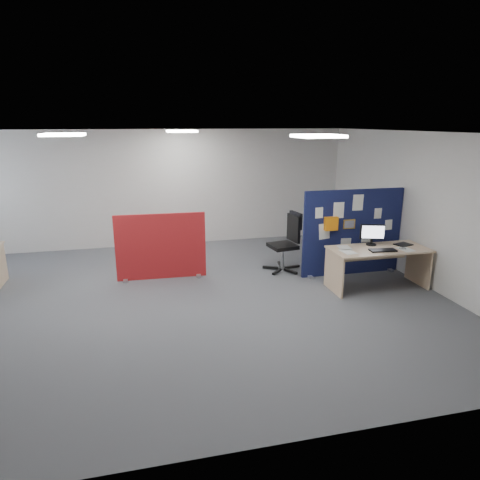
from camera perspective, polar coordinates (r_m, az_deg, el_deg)
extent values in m
plane|color=#54575C|center=(7.21, -8.93, -8.07)|extent=(9.00, 9.00, 0.00)
cube|color=white|center=(6.62, -9.92, 13.89)|extent=(9.00, 7.00, 0.02)
cube|color=silver|center=(10.23, -10.89, 6.73)|extent=(9.00, 0.02, 2.70)
cube|color=silver|center=(3.48, -4.98, -10.28)|extent=(9.00, 0.02, 2.70)
cube|color=silver|center=(8.38, 23.02, 3.88)|extent=(0.02, 7.00, 2.70)
cube|color=white|center=(6.11, 10.36, 13.47)|extent=(0.60, 0.60, 0.04)
cube|color=white|center=(7.19, -22.51, 12.85)|extent=(0.60, 0.60, 0.04)
cube|color=white|center=(9.16, -7.77, 14.18)|extent=(0.60, 0.60, 0.04)
cube|color=#0F0F39|center=(8.42, 14.77, 0.99)|extent=(2.00, 0.06, 1.65)
cube|color=#A8A8AD|center=(8.30, 9.18, -4.72)|extent=(0.08, 0.30, 0.04)
cube|color=#A8A8AD|center=(9.07, 19.18, -3.65)|extent=(0.08, 0.30, 0.04)
cube|color=white|center=(7.98, 10.51, 3.58)|extent=(0.15, 0.01, 0.20)
cube|color=white|center=(8.14, 13.02, 3.89)|extent=(0.21, 0.01, 0.30)
cube|color=white|center=(8.29, 15.46, 4.84)|extent=(0.21, 0.01, 0.30)
cube|color=white|center=(8.55, 17.92, 3.40)|extent=(0.15, 0.01, 0.20)
cube|color=white|center=(8.11, 11.18, 1.14)|extent=(0.21, 0.01, 0.30)
cube|color=white|center=(8.54, 16.54, 0.70)|extent=(0.21, 0.01, 0.30)
cube|color=white|center=(8.73, 19.20, 1.93)|extent=(0.15, 0.01, 0.20)
cube|color=white|center=(8.39, 13.89, -0.76)|extent=(0.21, 0.01, 0.30)
cube|color=gold|center=(8.30, 14.36, 2.06)|extent=(0.24, 0.01, 0.18)
cube|color=orange|center=(8.08, 12.04, 2.14)|extent=(0.25, 0.10, 0.25)
cube|color=#D4B187|center=(7.84, 18.04, -1.16)|extent=(1.72, 0.76, 0.03)
cube|color=#D4B187|center=(7.56, 12.41, -4.26)|extent=(0.03, 0.70, 0.70)
cube|color=#D4B187|center=(8.40, 22.68, -3.14)|extent=(0.03, 0.70, 0.70)
cube|color=#D4B187|center=(8.17, 16.68, -1.59)|extent=(1.55, 0.02, 0.30)
cylinder|color=black|center=(8.00, 17.08, -0.57)|extent=(0.18, 0.18, 0.02)
cube|color=black|center=(7.98, 17.11, -0.20)|extent=(0.04, 0.04, 0.09)
cube|color=black|center=(7.94, 17.22, 1.04)|extent=(0.42, 0.16, 0.27)
cube|color=silver|center=(7.92, 17.29, 1.01)|extent=(0.37, 0.12, 0.23)
cube|color=black|center=(7.69, 18.50, -1.30)|extent=(0.47, 0.23, 0.02)
cube|color=#A8A8AD|center=(7.91, 20.86, -1.06)|extent=(0.11, 0.07, 0.03)
cube|color=black|center=(8.20, 20.93, -0.55)|extent=(0.33, 0.29, 0.01)
cube|color=#A91523|center=(8.07, -10.49, -0.87)|extent=(1.66, 0.10, 1.24)
cube|color=#A8A8AD|center=(8.26, -15.01, -5.17)|extent=(0.08, 0.30, 0.04)
cube|color=#A8A8AD|center=(8.31, -5.60, -4.55)|extent=(0.08, 0.30, 0.04)
cube|color=#D4B187|center=(8.80, -29.37, -3.13)|extent=(0.03, 0.70, 0.70)
cube|color=black|center=(8.68, 6.98, -3.57)|extent=(0.32, 0.10, 0.04)
cube|color=black|center=(8.78, 5.35, -3.28)|extent=(0.10, 0.32, 0.04)
cube|color=black|center=(8.60, 4.09, -3.67)|extent=(0.31, 0.19, 0.04)
cube|color=black|center=(8.37, 4.93, -4.23)|extent=(0.26, 0.26, 0.04)
cube|color=black|center=(8.42, 6.77, -4.16)|extent=(0.19, 0.31, 0.04)
cylinder|color=#A8A8AD|center=(8.50, 5.66, -2.37)|extent=(0.06, 0.06, 0.44)
cube|color=black|center=(8.43, 5.71, -0.79)|extent=(0.56, 0.56, 0.07)
cube|color=black|center=(8.45, 7.15, 1.58)|extent=(0.13, 0.45, 0.53)
cube|color=black|center=(8.44, 7.44, 2.65)|extent=(0.13, 0.41, 0.32)
cube|color=white|center=(7.48, 14.22, -1.53)|extent=(0.24, 0.32, 0.00)
cube|color=white|center=(7.71, 13.75, -0.98)|extent=(0.25, 0.33, 0.00)
cube|color=white|center=(7.93, 21.21, -1.16)|extent=(0.24, 0.32, 0.00)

